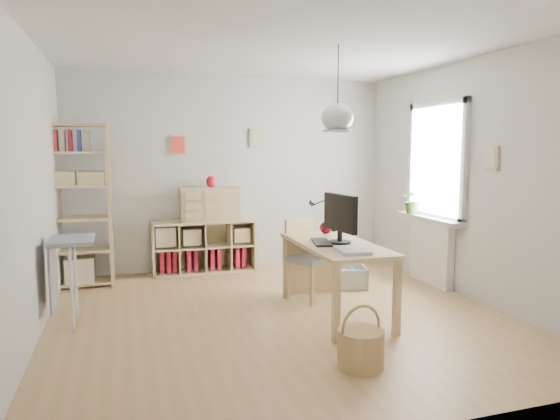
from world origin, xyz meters
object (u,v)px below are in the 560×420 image
object	(u,v)px
monitor	(340,216)
drawer_chest	(210,204)
desk	(336,252)
tall_bookshelf	(76,199)
storage_chest	(345,273)
chair	(308,254)
cube_shelf	(202,250)

from	to	relation	value
monitor	drawer_chest	size ratio (longest dim) A/B	0.72
desk	monitor	size ratio (longest dim) A/B	2.63
desk	tall_bookshelf	distance (m)	3.27
desk	storage_chest	size ratio (longest dim) A/B	2.29
desk	chair	world-z (taller)	chair
chair	storage_chest	size ratio (longest dim) A/B	1.38
drawer_chest	monitor	bearing A→B (deg)	-62.58
chair	drawer_chest	xyz separation A→B (m)	(-0.85, 1.55, 0.43)
cube_shelf	tall_bookshelf	size ratio (longest dim) A/B	0.70
cube_shelf	chair	bearing A→B (deg)	-58.86
cube_shelf	monitor	bearing A→B (deg)	-64.84
cube_shelf	drawer_chest	size ratio (longest dim) A/B	1.78
storage_chest	drawer_chest	bearing A→B (deg)	152.20
desk	drawer_chest	xyz separation A→B (m)	(-0.91, 2.19, 0.29)
chair	monitor	size ratio (longest dim) A/B	1.59
cube_shelf	storage_chest	bearing A→B (deg)	-39.45
chair	monitor	bearing A→B (deg)	-106.65
monitor	storage_chest	bearing A→B (deg)	55.43
tall_bookshelf	storage_chest	world-z (taller)	tall_bookshelf
tall_bookshelf	storage_chest	distance (m)	3.42
cube_shelf	monitor	size ratio (longest dim) A/B	2.46
storage_chest	drawer_chest	distance (m)	2.07
cube_shelf	tall_bookshelf	bearing A→B (deg)	-169.81
tall_bookshelf	chair	xyz separation A→B (m)	(2.53, -1.31, -0.57)
chair	drawer_chest	size ratio (longest dim) A/B	1.15
drawer_chest	tall_bookshelf	bearing A→B (deg)	-167.61
chair	drawer_chest	distance (m)	1.82
desk	cube_shelf	size ratio (longest dim) A/B	1.07
desk	drawer_chest	distance (m)	2.39
chair	monitor	distance (m)	0.84
tall_bookshelf	chair	size ratio (longest dim) A/B	2.21
desk	tall_bookshelf	xyz separation A→B (m)	(-2.59, 1.95, 0.43)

